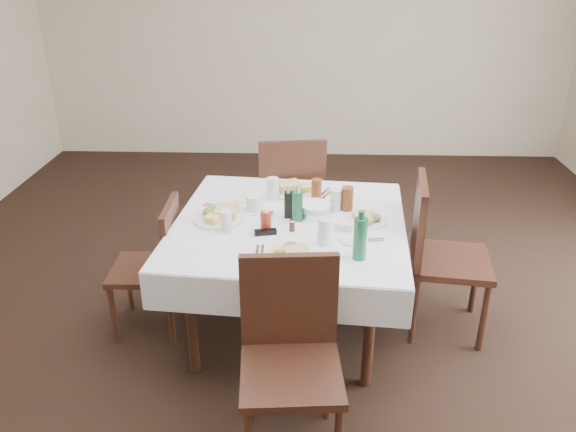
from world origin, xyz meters
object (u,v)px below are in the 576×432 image
object	(u,v)px
chair_west	(158,259)
bread_basket	(315,210)
ketchup_bottle	(266,220)
coffee_mug	(254,204)
chair_east	(436,248)
green_bottle	(360,238)
oil_cruet_green	(298,205)
water_n	(273,188)
chair_north	(291,192)
water_e	(336,200)
water_s	(325,231)
water_w	(226,221)
dining_table	(289,232)
oil_cruet_dark	(289,203)
chair_south	(290,345)

from	to	relation	value
chair_west	bread_basket	bearing A→B (deg)	7.22
ketchup_bottle	coffee_mug	distance (m)	0.27
chair_east	bread_basket	xyz separation A→B (m)	(-0.75, 0.06, 0.22)
chair_east	bread_basket	distance (m)	0.78
chair_east	green_bottle	xyz separation A→B (m)	(-0.52, -0.48, 0.31)
bread_basket	oil_cruet_green	xyz separation A→B (m)	(-0.11, -0.08, 0.07)
water_n	coffee_mug	size ratio (longest dim) A/B	0.98
chair_north	water_e	distance (m)	0.79
water_s	ketchup_bottle	distance (m)	0.37
chair_west	water_w	xyz separation A→B (m)	(0.46, -0.12, 0.33)
oil_cruet_green	green_bottle	world-z (taller)	green_bottle
chair_west	water_e	distance (m)	1.17
chair_west	water_s	xyz separation A→B (m)	(1.02, -0.25, 0.34)
chair_west	ketchup_bottle	distance (m)	0.77
oil_cruet_green	ketchup_bottle	size ratio (longest dim) A/B	1.79
dining_table	chair_east	size ratio (longest dim) A/B	1.48
oil_cruet_dark	coffee_mug	world-z (taller)	oil_cruet_dark
bread_basket	water_w	bearing A→B (deg)	-155.01
dining_table	oil_cruet_green	distance (m)	0.19
chair_west	water_n	bearing A→B (deg)	27.55
chair_east	oil_cruet_dark	bearing A→B (deg)	178.91
coffee_mug	chair_west	bearing A→B (deg)	-165.08
bread_basket	green_bottle	xyz separation A→B (m)	(0.23, -0.54, 0.09)
dining_table	oil_cruet_dark	xyz separation A→B (m)	(-0.01, 0.06, 0.17)
chair_east	chair_south	bearing A→B (deg)	-132.12
water_w	green_bottle	world-z (taller)	green_bottle
bread_basket	water_s	bearing A→B (deg)	-82.41
oil_cruet_green	coffee_mug	xyz separation A→B (m)	(-0.28, 0.12, -0.05)
oil_cruet_dark	green_bottle	xyz separation A→B (m)	(0.39, -0.50, 0.03)
water_s	oil_cruet_green	world-z (taller)	oil_cruet_green
chair_west	water_w	bearing A→B (deg)	-14.18
chair_west	water_e	xyz separation A→B (m)	(1.10, 0.20, 0.33)
water_n	oil_cruet_green	distance (m)	0.37
water_w	oil_cruet_dark	world-z (taller)	oil_cruet_dark
ketchup_bottle	bread_basket	bearing A→B (deg)	36.58
chair_west	chair_north	bearing A→B (deg)	48.15
bread_basket	green_bottle	distance (m)	0.59
oil_cruet_green	water_n	bearing A→B (deg)	117.48
dining_table	green_bottle	distance (m)	0.62
water_w	bread_basket	distance (m)	0.57
chair_west	oil_cruet_green	distance (m)	0.94
dining_table	bread_basket	bearing A→B (deg)	32.01
water_s	water_e	size ratio (longest dim) A/B	1.11
bread_basket	oil_cruet_green	bearing A→B (deg)	-142.37
oil_cruet_green	chair_south	bearing A→B (deg)	-90.82
green_bottle	coffee_mug	bearing A→B (deg)	136.85
dining_table	coffee_mug	distance (m)	0.29
chair_south	dining_table	bearing A→B (deg)	92.21
water_e	coffee_mug	xyz separation A→B (m)	(-0.51, -0.05, -0.02)
chair_east	water_n	distance (m)	1.10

